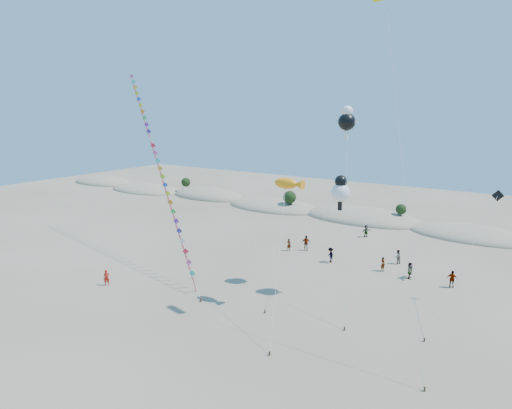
{
  "coord_description": "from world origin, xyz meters",
  "views": [
    {
      "loc": [
        21.9,
        -19.16,
        16.6
      ],
      "look_at": [
        0.31,
        14.0,
        8.01
      ],
      "focal_mm": 30.0,
      "sensor_mm": 36.0,
      "label": 1
    }
  ],
  "objects_px": {
    "kite_train": "(157,159)",
    "parafoil_kite": "(387,6)",
    "flyer_foreground": "(107,278)",
    "fish_kite": "(289,184)"
  },
  "relations": [
    {
      "from": "kite_train",
      "to": "flyer_foreground",
      "type": "relative_size",
      "value": 15.34
    },
    {
      "from": "flyer_foreground",
      "to": "parafoil_kite",
      "type": "bearing_deg",
      "value": -29.98
    },
    {
      "from": "kite_train",
      "to": "flyer_foreground",
      "type": "bearing_deg",
      "value": -76.01
    },
    {
      "from": "fish_kite",
      "to": "kite_train",
      "type": "bearing_deg",
      "value": 169.69
    },
    {
      "from": "fish_kite",
      "to": "flyer_foreground",
      "type": "height_order",
      "value": "fish_kite"
    },
    {
      "from": "parafoil_kite",
      "to": "flyer_foreground",
      "type": "bearing_deg",
      "value": -162.32
    },
    {
      "from": "kite_train",
      "to": "fish_kite",
      "type": "distance_m",
      "value": 19.37
    },
    {
      "from": "kite_train",
      "to": "parafoil_kite",
      "type": "distance_m",
      "value": 28.98
    },
    {
      "from": "fish_kite",
      "to": "parafoil_kite",
      "type": "relative_size",
      "value": 0.45
    },
    {
      "from": "kite_train",
      "to": "parafoil_kite",
      "type": "bearing_deg",
      "value": -4.91
    }
  ]
}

